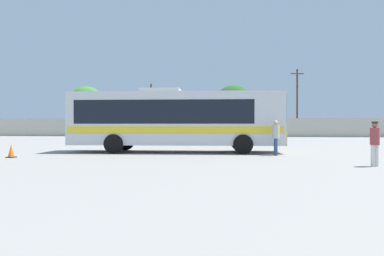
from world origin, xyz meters
TOP-DOWN VIEW (x-y plane):
  - ground_plane at (0.00, 10.00)m, footprint 300.00×300.00m
  - perimeter_wall at (0.00, 25.53)m, footprint 80.00×0.30m
  - coach_bus_silver_yellow at (-1.03, -0.02)m, footprint 11.90×3.04m
  - attendant_by_bus_door at (4.40, -1.66)m, footprint 0.37×0.37m
  - passenger_waiting_on_apron at (7.41, -5.96)m, footprint 0.42×0.42m
  - parked_car_leftmost_black at (-12.64, 21.15)m, footprint 4.36×2.12m
  - parked_car_second_dark_blue at (-6.85, 21.01)m, footprint 4.57×2.07m
  - utility_pole_near at (11.39, 28.30)m, footprint 1.78×0.51m
  - utility_pole_far at (-8.60, 28.43)m, footprint 1.80×0.24m
  - roadside_tree_left at (-18.37, 29.32)m, footprint 4.53×4.53m
  - roadside_tree_midleft at (-9.37, 28.98)m, footprint 3.40×3.40m
  - roadside_tree_midright at (3.03, 31.95)m, footprint 5.55×5.55m
  - traffic_cone_on_apron at (-8.15, -4.05)m, footprint 0.36×0.36m

SIDE VIEW (x-z plane):
  - ground_plane at x=0.00m, z-range 0.00..0.00m
  - traffic_cone_on_apron at x=-8.15m, z-range -0.01..0.63m
  - parked_car_second_dark_blue at x=-6.85m, z-range 0.05..1.52m
  - parked_car_leftmost_black at x=-12.64m, z-range 0.04..1.54m
  - passenger_waiting_on_apron at x=7.41m, z-range 0.12..1.79m
  - attendant_by_bus_door at x=4.40m, z-range 0.11..1.88m
  - perimeter_wall at x=0.00m, z-range 0.00..2.35m
  - coach_bus_silver_yellow at x=-1.03m, z-range 0.12..3.70m
  - utility_pole_far at x=-8.60m, z-range 0.18..7.45m
  - roadside_tree_midleft at x=-9.37m, z-range 1.19..6.50m
  - utility_pole_near at x=11.39m, z-range 0.19..9.19m
  - roadside_tree_midright at x=3.03m, z-range 1.31..8.66m
  - roadside_tree_left at x=-18.37m, z-range 1.62..8.74m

